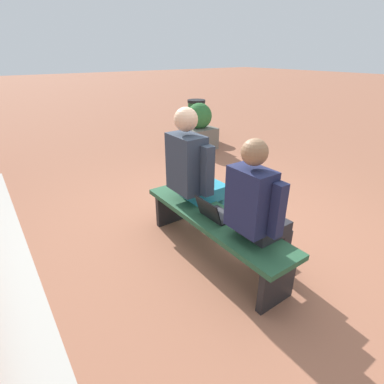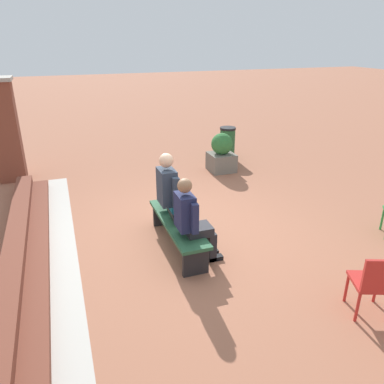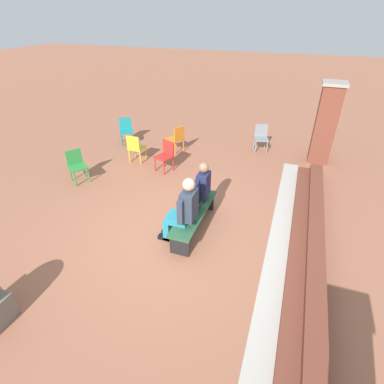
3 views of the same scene
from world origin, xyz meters
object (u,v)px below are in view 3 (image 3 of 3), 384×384
object	(u,v)px
person_student	(199,188)
person_adult	(183,209)
plastic_chair_mid_courtyard	(177,137)
plastic_chair_near_bench_left	(261,136)
laptop	(195,209)
plastic_chair_foreground	(136,147)
plastic_chair_by_pillar	(77,164)
plastic_chair_near_bench_right	(126,129)
bench	(194,215)
plastic_chair_far_right	(166,154)

from	to	relation	value
person_student	person_adult	distance (m)	0.88
plastic_chair_mid_courtyard	plastic_chair_near_bench_left	bearing A→B (deg)	112.16
laptop	plastic_chair_foreground	xyz separation A→B (m)	(-2.43, -2.69, -0.02)
plastic_chair_by_pillar	plastic_chair_near_bench_left	world-z (taller)	same
plastic_chair_by_pillar	plastic_chair_mid_courtyard	distance (m)	3.15
plastic_chair_foreground	plastic_chair_mid_courtyard	xyz separation A→B (m)	(-1.09, 0.87, 0.00)
plastic_chair_by_pillar	plastic_chair_near_bench_right	bearing A→B (deg)	-177.22
bench	person_adult	distance (m)	0.57
laptop	plastic_chair_by_pillar	distance (m)	3.70
laptop	plastic_chair_foreground	distance (m)	3.62
bench	plastic_chair_mid_courtyard	distance (m)	3.99
plastic_chair_foreground	laptop	bearing A→B (deg)	47.89
plastic_chair_near_bench_right	plastic_chair_near_bench_left	distance (m)	4.45
laptop	plastic_chair_near_bench_left	distance (m)	4.58
person_adult	plastic_chair_by_pillar	xyz separation A→B (m)	(-1.34, -3.50, -0.27)
person_student	plastic_chair_by_pillar	size ratio (longest dim) A/B	1.57
plastic_chair_near_bench_right	plastic_chair_mid_courtyard	distance (m)	1.90
person_student	person_adult	size ratio (longest dim) A/B	0.93
bench	plastic_chair_far_right	world-z (taller)	plastic_chair_far_right
plastic_chair_foreground	plastic_chair_mid_courtyard	size ratio (longest dim) A/B	1.00
laptop	plastic_chair_far_right	size ratio (longest dim) A/B	0.38
person_adult	plastic_chair_near_bench_right	bearing A→B (deg)	-138.35
plastic_chair_far_right	plastic_chair_near_bench_left	bearing A→B (deg)	134.82
person_adult	plastic_chair_foreground	bearing A→B (deg)	-137.70
plastic_chair_foreground	plastic_chair_near_bench_right	bearing A→B (deg)	-139.90
plastic_chair_by_pillar	laptop	bearing A→B (deg)	75.79
person_adult	plastic_chair_near_bench_left	distance (m)	5.02
person_adult	plastic_chair_near_bench_right	xyz separation A→B (m)	(-4.08, -3.63, -0.27)
bench	laptop	size ratio (longest dim) A/B	5.62
bench	laptop	distance (m)	0.15
plastic_chair_far_right	person_student	bearing A→B (deg)	41.01
plastic_chair_near_bench_right	plastic_chair_mid_courtyard	world-z (taller)	same
plastic_chair_foreground	plastic_chair_by_pillar	world-z (taller)	same
plastic_chair_near_bench_right	plastic_chair_far_right	bearing A→B (deg)	55.89
plastic_chair_foreground	plastic_chair_near_bench_left	bearing A→B (deg)	122.18
bench	plastic_chair_near_bench_right	world-z (taller)	plastic_chair_near_bench_right
plastic_chair_far_right	plastic_chair_near_bench_right	distance (m)	2.50
plastic_chair_near_bench_right	plastic_chair_mid_courtyard	size ratio (longest dim) A/B	1.00
plastic_chair_near_bench_right	plastic_chair_near_bench_left	world-z (taller)	same
bench	plastic_chair_far_right	bearing A→B (deg)	-144.34
person_adult	plastic_chair_foreground	size ratio (longest dim) A/B	1.69
plastic_chair_by_pillar	plastic_chair_near_bench_right	world-z (taller)	same
laptop	plastic_chair_far_right	world-z (taller)	plastic_chair_far_right
plastic_chair_foreground	plastic_chair_far_right	world-z (taller)	same
plastic_chair_far_right	plastic_chair_near_bench_left	world-z (taller)	same
person_adult	plastic_chair_near_bench_right	size ratio (longest dim) A/B	1.69
bench	plastic_chair_near_bench_left	world-z (taller)	plastic_chair_near_bench_left
bench	plastic_chair_by_pillar	xyz separation A→B (m)	(-0.93, -3.57, 0.13)
person_student	plastic_chair_near_bench_left	bearing A→B (deg)	169.89
laptop	plastic_chair_near_bench_right	world-z (taller)	plastic_chair_near_bench_right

